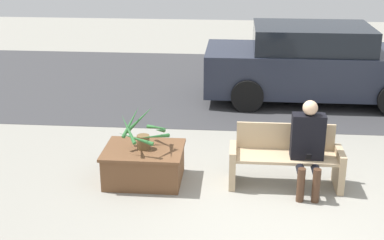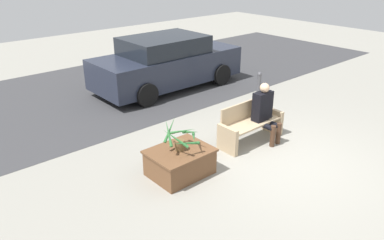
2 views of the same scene
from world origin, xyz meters
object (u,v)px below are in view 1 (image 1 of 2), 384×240
Objects in this scene: bench at (285,158)px; planter_box at (144,163)px; parked_car at (314,64)px; potted_plant at (144,134)px; person_seated at (308,143)px.

planter_box is (-1.97, -0.06, -0.13)m from bench.
planter_box is 0.25× the size of parked_car.
potted_plant is (-1.96, -0.08, 0.32)m from bench.
person_seated reaches higher than potted_plant.
planter_box is at bearing -178.13° from bench.
person_seated is at bearing -31.09° from bench.
planter_box is at bearing 135.52° from potted_plant.
bench is 1.40× the size of planter_box.
parked_car is at bearing 55.04° from planter_box.
planter_box is 1.48× the size of potted_plant.
person_seated is at bearing -2.21° from potted_plant.
bench is 1.21× the size of person_seated.
potted_plant is 4.97m from parked_car.
potted_plant reaches higher than planter_box.
potted_plant is (0.01, -0.01, 0.46)m from planter_box.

